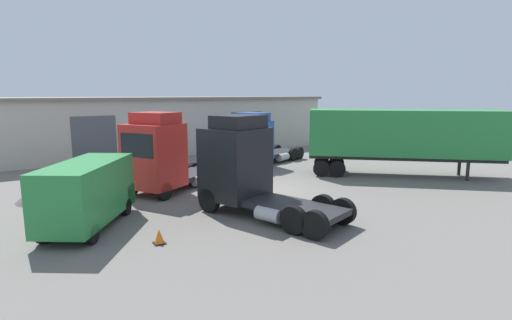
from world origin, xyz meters
The scene contains 10 objects.
ground_plane centered at (0.00, 0.00, 0.00)m, with size 60.00×60.00×0.00m, color slate.
warehouse_building centered at (0.00, 18.25, 2.48)m, with size 30.53×9.02×4.94m.
tractor_unit_red centered at (-5.30, 2.55, 2.02)m, with size 6.72×5.37×4.30m.
container_trailer_green centered at (9.31, -1.09, 2.67)m, with size 10.50×9.66×4.23m.
tractor_unit_blue centered at (3.33, 7.10, 1.82)m, with size 7.05×4.64×3.89m.
tractor_unit_black centered at (-3.18, -2.62, 2.03)m, with size 4.55×7.03×4.31m.
delivery_van_green centered at (-9.45, -1.21, 1.42)m, with size 4.48×5.39×2.61m.
gravel_pile centered at (-10.78, 4.12, 0.52)m, with size 2.53×2.53×1.04m.
oil_drum centered at (0.00, 1.22, 0.44)m, with size 0.58×0.58×0.88m.
traffic_cone centered at (-7.71, -4.49, 0.25)m, with size 0.40×0.40×0.55m.
Camera 1 is at (-11.81, -17.73, 5.25)m, focal length 28.00 mm.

